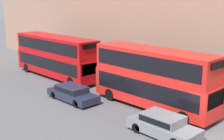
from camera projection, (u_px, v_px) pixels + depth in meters
ground_plane at (204, 136)px, 19.20m from camera, size 200.00×200.00×0.00m
bus_leading at (154, 76)px, 23.41m from camera, size 2.59×10.26×4.57m
bus_second_in_queue at (56, 55)px, 32.49m from camera, size 2.59×11.44×4.34m
car_dark_sedan at (163, 124)px, 19.06m from camera, size 1.89×4.51×1.36m
car_hatchback at (72, 93)px, 25.49m from camera, size 1.87×4.77×1.24m
pedestrian at (105, 74)px, 31.23m from camera, size 0.36×0.36×1.70m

